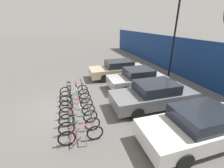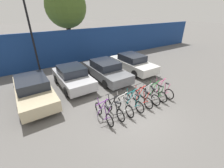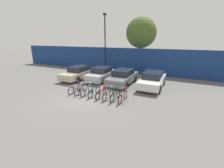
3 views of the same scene
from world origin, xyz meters
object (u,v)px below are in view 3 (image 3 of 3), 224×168
at_px(car_silver, 101,74).
at_px(bicycle_purple, 75,88).
at_px(car_grey, 123,77).
at_px(car_white, 152,80).
at_px(car_beige, 79,73).
at_px(bicycle_green, 115,95).
at_px(tree_behind_hoarding, 141,33).
at_px(bicycle_pink, 123,96).
at_px(bicycle_black, 81,89).
at_px(bicycle_white, 87,90).
at_px(bicycle_teal, 94,91).
at_px(bicycle_red, 101,93).
at_px(bike_rack, 98,90).
at_px(lamp_post, 105,41).
at_px(bicycle_silver, 108,94).

bearing_deg(car_silver, bicycle_purple, -90.87).
xyz_separation_m(car_grey, car_white, (2.78, 0.21, -0.00)).
bearing_deg(car_beige, bicycle_green, -31.62).
relative_size(car_white, tree_behind_hoarding, 0.65).
distance_m(bicycle_green, bicycle_pink, 0.58).
distance_m(bicycle_black, bicycle_white, 0.55).
relative_size(bicycle_black, bicycle_pink, 1.00).
bearing_deg(bicycle_teal, bicycle_white, 178.74).
bearing_deg(car_beige, car_silver, 11.79).
height_order(car_white, tree_behind_hoarding, tree_behind_hoarding).
bearing_deg(bicycle_red, car_beige, 146.29).
relative_size(bicycle_purple, bicycle_teal, 1.00).
height_order(bicycle_red, car_silver, car_silver).
bearing_deg(bicycle_red, car_white, 58.93).
distance_m(bike_rack, bicycle_green, 1.52).
bearing_deg(bicycle_pink, car_grey, 110.13).
xyz_separation_m(bicycle_green, lamp_post, (-5.04, 7.97, 3.54)).
bearing_deg(bicycle_white, bicycle_purple, 178.82).
relative_size(bicycle_red, tree_behind_hoarding, 0.25).
bearing_deg(bicycle_purple, car_white, 38.13).
bearing_deg(lamp_post, car_beige, -103.38).
bearing_deg(bicycle_purple, car_grey, 57.16).
relative_size(bicycle_pink, car_grey, 0.38).
height_order(bicycle_black, bicycle_green, same).
relative_size(bicycle_green, lamp_post, 0.24).
relative_size(bicycle_white, bicycle_teal, 1.00).
bearing_deg(bicycle_silver, bicycle_purple, 177.03).
xyz_separation_m(bicycle_teal, tree_behind_hoarding, (0.49, 10.77, 4.55)).
relative_size(car_silver, lamp_post, 0.55).
relative_size(bicycle_black, car_silver, 0.44).
height_order(car_beige, lamp_post, lamp_post).
relative_size(bicycle_purple, car_grey, 0.38).
height_order(car_beige, car_white, same).
xyz_separation_m(bicycle_red, tree_behind_hoarding, (-0.13, 10.77, 4.55)).
bearing_deg(bicycle_green, car_silver, 131.88).
xyz_separation_m(car_beige, lamp_post, (1.01, 4.25, 3.23)).
bearing_deg(car_beige, bicycle_black, -50.56).
xyz_separation_m(bicycle_teal, car_white, (3.54, 4.22, 0.31)).
relative_size(bicycle_white, car_silver, 0.44).
distance_m(bicycle_black, car_silver, 4.30).
bearing_deg(tree_behind_hoarding, car_beige, -124.08).
xyz_separation_m(bicycle_teal, bicycle_green, (1.77, 0.00, 0.00)).
xyz_separation_m(bike_rack, bicycle_pink, (2.08, -0.15, -0.12)).
height_order(bicycle_white, bicycle_teal, same).
bearing_deg(lamp_post, bicycle_green, -57.72).
bearing_deg(car_white, bicycle_pink, -105.73).
distance_m(car_white, tree_behind_hoarding, 8.37).
bearing_deg(bike_rack, bicycle_teal, -150.45).
height_order(bicycle_silver, bicycle_pink, same).
bearing_deg(bicycle_pink, tree_behind_hoarding, 98.28).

